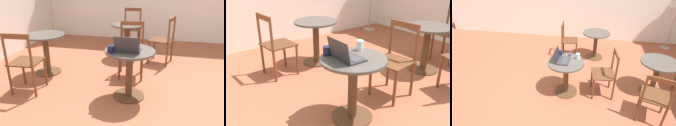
{
  "view_description": "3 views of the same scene",
  "coord_description": "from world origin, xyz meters",
  "views": [
    {
      "loc": [
        -2.76,
        -0.02,
        1.62
      ],
      "look_at": [
        -0.06,
        0.6,
        0.52
      ],
      "focal_mm": 35.0,
      "sensor_mm": 36.0,
      "label": 1
    },
    {
      "loc": [
        -1.51,
        -1.38,
        1.65
      ],
      "look_at": [
        -0.08,
        0.52,
        0.62
      ],
      "focal_mm": 40.0,
      "sensor_mm": 36.0,
      "label": 2
    },
    {
      "loc": [
        0.44,
        -2.33,
        2.33
      ],
      "look_at": [
        -0.07,
        0.58,
        0.54
      ],
      "focal_mm": 28.0,
      "sensor_mm": 36.0,
      "label": 3
    }
  ],
  "objects": [
    {
      "name": "cafe_table_far",
      "position": [
        0.52,
        1.92,
        0.49
      ],
      "size": [
        0.68,
        0.68,
        0.71
      ],
      "color": "#51331E",
      "rests_on": "ground_plane"
    },
    {
      "name": "mouse",
      "position": [
        0.04,
        0.62,
        0.72
      ],
      "size": [
        0.06,
        0.1,
        0.03
      ],
      "color": "#2D2D33",
      "rests_on": "cafe_table_near"
    },
    {
      "name": "chair_far_left",
      "position": [
        -0.19,
        1.87,
        0.47
      ],
      "size": [
        0.45,
        0.45,
        0.92
      ],
      "color": "brown",
      "rests_on": "ground_plane"
    },
    {
      "name": "chair_near_right",
      "position": [
        0.74,
        0.45,
        0.47
      ],
      "size": [
        0.46,
        0.46,
        0.92
      ],
      "color": "brown",
      "rests_on": "ground_plane"
    },
    {
      "name": "drinking_glass",
      "position": [
        0.2,
        0.5,
        0.76
      ],
      "size": [
        0.07,
        0.07,
        0.11
      ],
      "color": "silver",
      "rests_on": "cafe_table_near"
    },
    {
      "name": "cafe_table_near",
      "position": [
        -0.0,
        0.37,
        0.49
      ],
      "size": [
        0.68,
        0.68,
        0.71
      ],
      "color": "#51331E",
      "rests_on": "ground_plane"
    },
    {
      "name": "chair_mid_right",
      "position": [
        2.39,
        0.68,
        0.47
      ],
      "size": [
        0.42,
        0.42,
        0.92
      ],
      "color": "brown",
      "rests_on": "ground_plane"
    },
    {
      "name": "cafe_table_mid",
      "position": [
        1.69,
        0.67,
        0.49
      ],
      "size": [
        0.68,
        0.68,
        0.71
      ],
      "color": "#51331E",
      "rests_on": "ground_plane"
    },
    {
      "name": "laptop",
      "position": [
        -0.09,
        0.39,
        0.75
      ],
      "size": [
        0.27,
        0.34,
        0.22
      ],
      "color": "#2D2D33",
      "rests_on": "cafe_table_near"
    },
    {
      "name": "chair_mid_front",
      "position": [
        1.48,
        -0.07,
        0.47
      ],
      "size": [
        0.52,
        0.52,
        0.92
      ],
      "color": "brown",
      "rests_on": "ground_plane"
    },
    {
      "name": "mug",
      "position": [
        -0.16,
        0.6,
        0.75
      ],
      "size": [
        0.13,
        0.09,
        0.09
      ],
      "color": "#141938",
      "rests_on": "cafe_table_near"
    },
    {
      "name": "ground_plane",
      "position": [
        0.0,
        0.0,
        0.0
      ],
      "size": [
        16.0,
        16.0,
        0.0
      ],
      "primitive_type": "plane",
      "color": "#9E5138"
    }
  ]
}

